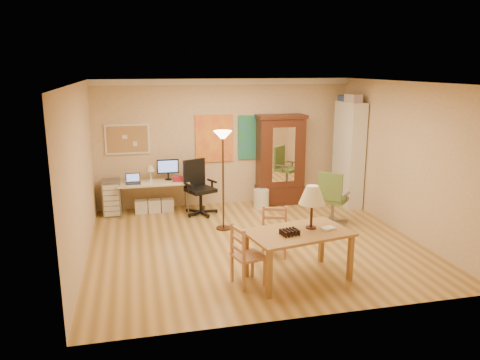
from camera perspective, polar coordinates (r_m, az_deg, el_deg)
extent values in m
plane|color=olive|center=(8.09, 1.76, -7.68)|extent=(5.50, 5.50, 0.00)
cube|color=white|center=(9.94, -1.79, 11.91)|extent=(5.50, 0.08, 0.12)
cube|color=tan|center=(9.86, -13.56, 4.87)|extent=(0.90, 0.04, 0.62)
cube|color=yellow|center=(10.01, -3.16, 5.06)|extent=(0.80, 0.04, 1.00)
cube|color=teal|center=(10.20, 1.84, 5.24)|extent=(0.75, 0.04, 0.95)
cube|color=#996032|center=(6.62, 7.13, -6.39)|extent=(1.55, 1.11, 0.04)
cube|color=#996032|center=(6.17, 3.58, -11.40)|extent=(0.08, 0.08, 0.67)
cube|color=#996032|center=(6.82, 13.30, -9.25)|extent=(0.08, 0.08, 0.67)
cube|color=#996032|center=(6.76, 0.72, -9.07)|extent=(0.08, 0.08, 0.67)
cube|color=#996032|center=(7.35, 9.91, -7.35)|extent=(0.08, 0.08, 0.67)
cylinder|color=black|center=(6.77, 8.65, -5.73)|extent=(0.15, 0.15, 0.02)
cylinder|color=black|center=(6.71, 8.70, -4.29)|extent=(0.04, 0.04, 0.38)
cone|color=beige|center=(6.62, 8.79, -1.81)|extent=(0.38, 0.38, 0.26)
cube|color=silver|center=(6.75, 10.65, -5.81)|extent=(0.21, 0.18, 0.03)
cube|color=black|center=(6.46, 6.08, -6.34)|extent=(0.30, 0.26, 0.08)
cube|color=tan|center=(7.49, 4.22, -6.18)|extent=(0.50, 0.49, 0.04)
cube|color=tan|center=(7.72, 5.51, -7.29)|extent=(0.05, 0.05, 0.39)
cube|color=tan|center=(7.72, 2.93, -7.23)|extent=(0.05, 0.05, 0.39)
cube|color=tan|center=(7.41, 5.52, -8.19)|extent=(0.05, 0.05, 0.39)
cube|color=tan|center=(7.42, 2.83, -8.13)|extent=(0.05, 0.05, 0.39)
cube|color=tan|center=(7.26, 5.60, -4.97)|extent=(0.05, 0.05, 0.45)
cube|color=tan|center=(7.26, 2.87, -4.91)|extent=(0.05, 0.05, 0.45)
cube|color=tan|center=(7.25, 4.24, -4.60)|extent=(0.34, 0.13, 0.05)
cube|color=tan|center=(6.52, 1.01, -9.25)|extent=(0.47, 0.49, 0.04)
cube|color=tan|center=(6.54, 3.03, -11.23)|extent=(0.04, 0.04, 0.39)
cube|color=tan|center=(6.81, 1.52, -10.16)|extent=(0.04, 0.04, 0.39)
cube|color=tan|center=(6.39, 0.46, -11.82)|extent=(0.04, 0.04, 0.39)
cube|color=tan|center=(6.67, -0.98, -10.69)|extent=(0.04, 0.04, 0.39)
cube|color=tan|center=(6.22, 0.47, -8.15)|extent=(0.04, 0.04, 0.45)
cube|color=tan|center=(6.50, -0.99, -7.15)|extent=(0.04, 0.04, 0.45)
cube|color=tan|center=(6.34, -0.28, -7.26)|extent=(0.12, 0.34, 0.05)
cylinder|color=#3E2718|center=(8.76, -2.02, -5.87)|extent=(0.27, 0.27, 0.03)
cylinder|color=#3E2718|center=(8.51, -2.07, -0.36)|extent=(0.04, 0.04, 1.73)
cone|color=#FFE0A5|center=(8.34, -2.12, 5.54)|extent=(0.33, 0.33, 0.14)
cube|color=beige|center=(9.69, -10.51, -0.32)|extent=(1.43, 0.63, 0.03)
cylinder|color=slate|center=(9.52, -14.39, -2.83)|extent=(0.03, 0.03, 0.63)
cylinder|color=slate|center=(9.56, -6.33, -2.39)|extent=(0.03, 0.03, 0.63)
cylinder|color=slate|center=(10.03, -14.33, -1.97)|extent=(0.03, 0.03, 0.63)
cylinder|color=slate|center=(10.08, -6.69, -1.56)|extent=(0.03, 0.03, 0.63)
cube|color=black|center=(9.64, -12.89, -0.40)|extent=(0.29, 0.20, 0.01)
cube|color=black|center=(9.75, -12.93, 0.35)|extent=(0.29, 0.05, 0.19)
cube|color=black|center=(9.77, -8.79, 1.66)|extent=(0.45, 0.04, 0.29)
cone|color=beige|center=(9.71, -10.87, 1.40)|extent=(0.18, 0.18, 0.11)
cube|color=silver|center=(9.55, -11.28, -0.46)|extent=(0.22, 0.29, 0.01)
cube|color=maroon|center=(9.66, -7.60, 0.15)|extent=(0.20, 0.14, 0.11)
cube|color=white|center=(9.86, -11.95, -3.20)|extent=(0.25, 0.21, 0.27)
cube|color=white|center=(9.87, -10.40, -3.11)|extent=(0.25, 0.21, 0.27)
cube|color=silver|center=(9.88, -8.84, -3.02)|extent=(0.25, 0.21, 0.27)
cylinder|color=black|center=(9.56, -4.80, -2.64)|extent=(0.06, 0.06, 0.43)
cube|color=black|center=(9.50, -4.83, -1.22)|extent=(0.67, 0.65, 0.07)
cube|color=black|center=(9.62, -5.60, 0.91)|extent=(0.47, 0.24, 0.55)
cube|color=black|center=(9.32, -6.30, -0.59)|extent=(0.17, 0.31, 0.03)
cube|color=black|center=(9.60, -3.44, -0.11)|extent=(0.17, 0.31, 0.03)
cylinder|color=slate|center=(9.13, 11.20, -3.76)|extent=(0.06, 0.06, 0.40)
cube|color=#405E2A|center=(9.06, 11.27, -2.36)|extent=(0.67, 0.67, 0.07)
cube|color=#405E2A|center=(8.78, 10.91, -0.82)|extent=(0.38, 0.35, 0.52)
cube|color=slate|center=(8.95, 12.90, -1.70)|extent=(0.23, 0.25, 0.03)
cube|color=slate|center=(9.10, 9.74, -1.30)|extent=(0.23, 0.25, 0.03)
cube|color=slate|center=(9.83, -15.35, -2.07)|extent=(0.36, 0.41, 0.72)
cube|color=silver|center=(9.62, -15.40, -2.42)|extent=(0.31, 0.02, 0.62)
cube|color=#37190F|center=(10.21, 4.93, 2.31)|extent=(0.99, 0.45, 1.88)
cube|color=#37190F|center=(10.39, 4.84, -1.72)|extent=(1.02, 0.48, 0.38)
cube|color=white|center=(9.97, 5.35, 3.06)|extent=(0.49, 0.01, 1.17)
cube|color=#37190F|center=(10.07, 5.04, 7.72)|extent=(1.06, 0.50, 0.07)
cube|color=white|center=(10.29, 13.09, 3.07)|extent=(0.33, 0.89, 2.23)
cube|color=#993333|center=(10.25, 13.10, -0.29)|extent=(0.20, 0.45, 0.27)
cube|color=#334C99|center=(10.37, 12.55, 7.28)|extent=(0.20, 0.31, 0.22)
cylinder|color=silver|center=(9.95, 2.61, -2.33)|extent=(0.33, 0.33, 0.41)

